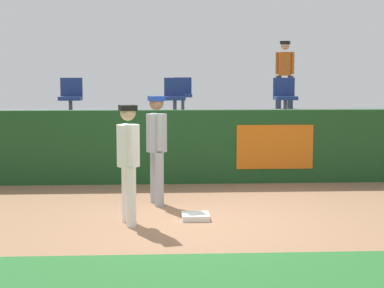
{
  "coord_description": "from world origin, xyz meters",
  "views": [
    {
      "loc": [
        -0.43,
        -8.63,
        2.1
      ],
      "look_at": [
        0.08,
        1.18,
        1.0
      ],
      "focal_mm": 57.37,
      "sensor_mm": 36.0,
      "label": 1
    }
  ],
  "objects": [
    {
      "name": "seat_front_center",
      "position": [
        -0.11,
        4.67,
        1.68
      ],
      "size": [
        0.45,
        0.44,
        0.84
      ],
      "color": "#4C4C51",
      "rests_on": "bleacher_platform"
    },
    {
      "name": "player_fielder_home",
      "position": [
        -0.87,
        -0.06,
        0.98
      ],
      "size": [
        0.39,
        0.56,
        1.69
      ],
      "rotation": [
        0.0,
        0.0,
        -1.31
      ],
      "color": "white",
      "rests_on": "ground_plane"
    },
    {
      "name": "seat_back_center",
      "position": [
        0.13,
        6.47,
        1.68
      ],
      "size": [
        0.44,
        0.44,
        0.84
      ],
      "color": "#4C4C51",
      "rests_on": "bleacher_platform"
    },
    {
      "name": "spectator_hooded",
      "position": [
        2.9,
        7.66,
        2.25
      ],
      "size": [
        0.48,
        0.44,
        1.79
      ],
      "rotation": [
        0.0,
        0.0,
        2.78
      ],
      "color": "#33384C",
      "rests_on": "bleacher_platform"
    },
    {
      "name": "seat_front_right",
      "position": [
        2.3,
        4.67,
        1.68
      ],
      "size": [
        0.47,
        0.44,
        0.84
      ],
      "color": "#4C4C51",
      "rests_on": "bleacher_platform"
    },
    {
      "name": "first_base",
      "position": [
        0.08,
        0.18,
        0.04
      ],
      "size": [
        0.4,
        0.4,
        0.08
      ],
      "primitive_type": "cube",
      "color": "white",
      "rests_on": "ground_plane"
    },
    {
      "name": "ground_plane",
      "position": [
        0.0,
        0.0,
        0.0
      ],
      "size": [
        60.0,
        60.0,
        0.0
      ],
      "primitive_type": "plane",
      "color": "#936B4C"
    },
    {
      "name": "bleacher_platform",
      "position": [
        0.0,
        5.8,
        0.61
      ],
      "size": [
        18.0,
        4.8,
        1.21
      ],
      "primitive_type": "cube",
      "color": "#59595E",
      "rests_on": "ground_plane"
    },
    {
      "name": "field_wall",
      "position": [
        0.01,
        3.23,
        0.72
      ],
      "size": [
        18.0,
        0.26,
        1.43
      ],
      "color": "#19471E",
      "rests_on": "ground_plane"
    },
    {
      "name": "player_runner_visitor",
      "position": [
        -0.49,
        1.25,
        1.03
      ],
      "size": [
        0.41,
        0.49,
        1.77
      ],
      "rotation": [
        0.0,
        0.0,
        -1.33
      ],
      "color": "#9EA3AD",
      "rests_on": "ground_plane"
    },
    {
      "name": "seat_front_left",
      "position": [
        -2.34,
        4.67,
        1.68
      ],
      "size": [
        0.47,
        0.44,
        0.84
      ],
      "color": "#4C4C51",
      "rests_on": "bleacher_platform"
    }
  ]
}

